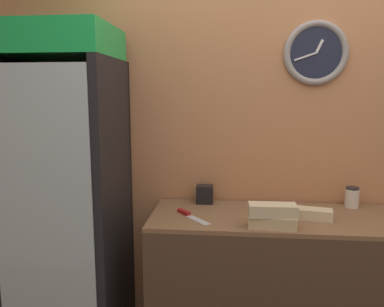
% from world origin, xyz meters
% --- Properties ---
extents(wall_back, '(5.20, 0.10, 2.70)m').
position_xyz_m(wall_back, '(0.00, 1.18, 1.36)').
color(wall_back, tan).
rests_on(wall_back, ground_plane).
extents(prep_counter, '(1.58, 0.58, 0.89)m').
position_xyz_m(prep_counter, '(0.00, 0.84, 0.45)').
color(prep_counter, '#4C3828').
rests_on(prep_counter, ground_plane).
extents(beverage_cooler, '(0.66, 0.63, 2.00)m').
position_xyz_m(beverage_cooler, '(-1.33, 0.86, 1.08)').
color(beverage_cooler, black).
rests_on(beverage_cooler, ground_plane).
extents(sandwich_stack_bottom, '(0.26, 0.12, 0.07)m').
position_xyz_m(sandwich_stack_bottom, '(-0.09, 0.63, 0.93)').
color(sandwich_stack_bottom, tan).
rests_on(sandwich_stack_bottom, prep_counter).
extents(sandwich_stack_middle, '(0.26, 0.12, 0.07)m').
position_xyz_m(sandwich_stack_middle, '(-0.09, 0.63, 0.99)').
color(sandwich_stack_middle, beige).
rests_on(sandwich_stack_middle, sandwich_stack_bottom).
extents(sandwich_flat_left, '(0.25, 0.14, 0.06)m').
position_xyz_m(sandwich_flat_left, '(0.15, 0.80, 0.92)').
color(sandwich_flat_left, beige).
rests_on(sandwich_flat_left, prep_counter).
extents(chefs_knife, '(0.22, 0.25, 0.02)m').
position_xyz_m(chefs_knife, '(-0.56, 0.78, 0.90)').
color(chefs_knife, silver).
rests_on(chefs_knife, prep_counter).
extents(condiment_jar, '(0.09, 0.09, 0.13)m').
position_xyz_m(condiment_jar, '(0.46, 1.06, 0.96)').
color(condiment_jar, silver).
rests_on(condiment_jar, prep_counter).
extents(napkin_dispenser, '(0.11, 0.09, 0.12)m').
position_xyz_m(napkin_dispenser, '(-0.48, 1.06, 0.95)').
color(napkin_dispenser, black).
rests_on(napkin_dispenser, prep_counter).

